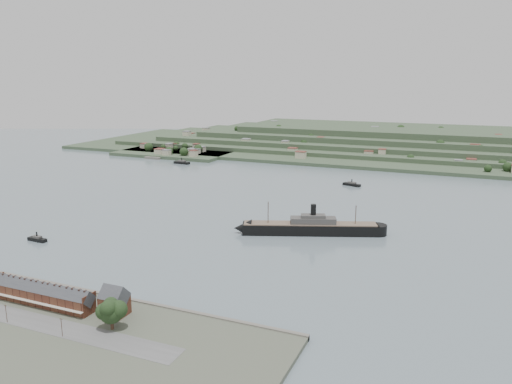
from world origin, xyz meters
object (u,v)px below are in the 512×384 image
at_px(terrace_row, 41,294).
at_px(gabled_building, 114,302).
at_px(fig_tree, 111,311).
at_px(tugboat, 37,239).
at_px(steamship, 306,227).

relative_size(terrace_row, gabled_building, 3.95).
bearing_deg(fig_tree, tugboat, 147.58).
height_order(terrace_row, steamship, steamship).
bearing_deg(fig_tree, terrace_row, 171.45).
bearing_deg(terrace_row, steamship, 62.88).
bearing_deg(terrace_row, fig_tree, -8.55).
xyz_separation_m(terrace_row, gabled_building, (37.50, 4.02, 1.34)).
bearing_deg(tugboat, terrace_row, -42.61).
bearing_deg(tugboat, gabled_building, -30.11).
distance_m(terrace_row, steamship, 170.05).
height_order(steamship, tugboat, steamship).
relative_size(tugboat, fig_tree, 1.03).
bearing_deg(steamship, tugboat, -151.99).
bearing_deg(tugboat, steamship, 28.01).
bearing_deg(steamship, gabled_building, -105.19).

